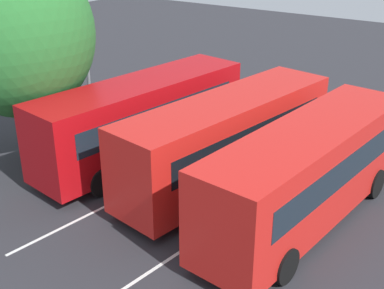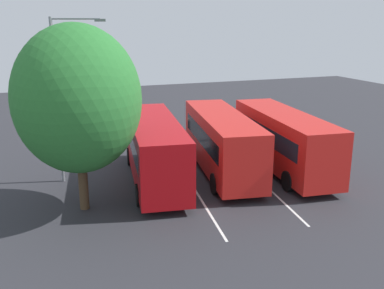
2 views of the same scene
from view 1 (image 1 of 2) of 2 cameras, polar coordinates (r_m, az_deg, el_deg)
name	(u,v)px [view 1 (image 1 of 2)]	position (r m, az deg, el deg)	size (l,w,h in m)	color
ground_plane	(219,183)	(20.10, 3.00, -4.31)	(73.59, 73.59, 0.00)	#2B2B30
bus_far_left	(308,171)	(17.26, 12.82, -2.89)	(10.19, 3.55, 3.45)	red
bus_center_left	(228,138)	(19.34, 4.06, 0.74)	(10.24, 4.08, 3.45)	red
bus_center_right	(143,117)	(21.41, -5.51, 3.06)	(10.23, 3.92, 3.45)	#B70C11
pedestrian	(292,103)	(25.97, 11.03, 4.61)	(0.37, 0.37, 1.80)	#232833
street_lamp	(87,22)	(24.73, -11.63, 13.17)	(0.76, 2.78, 8.81)	gray
depot_tree	(19,35)	(21.75, -18.73, 11.46)	(6.32, 5.69, 8.57)	#4C3823
lane_stripe_outer_left	(264,197)	(19.30, 7.98, -5.82)	(15.50, 0.12, 0.01)	silver
lane_stripe_inner_left	(178,170)	(21.05, -1.56, -2.88)	(15.50, 0.12, 0.01)	silver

